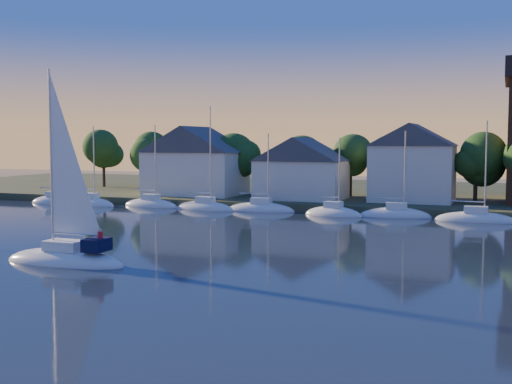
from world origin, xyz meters
The scene contains 9 objects.
ground centered at (0.00, 0.00, 0.00)m, with size 260.00×260.00×0.00m, color black.
shoreline_land centered at (0.00, 75.00, 0.00)m, with size 160.00×50.00×2.00m, color #2F3820.
wooden_dock centered at (0.00, 52.00, 0.00)m, with size 120.00×3.00×1.00m, color brown.
clubhouse_west centered at (-22.00, 58.00, 5.93)m, with size 13.65×9.45×9.64m.
clubhouse_centre centered at (-6.00, 57.00, 5.13)m, with size 11.55×8.40×8.08m.
clubhouse_east centered at (8.00, 59.00, 6.00)m, with size 10.50×8.40×9.80m.
tree_line centered at (2.00, 63.00, 7.18)m, with size 93.40×5.40×8.90m.
moored_fleet centered at (-8.00, 49.00, 0.10)m, with size 71.50×2.40×12.05m.
hero_sailboat centered at (-9.67, 13.47, 0.61)m, with size 9.60×3.31×14.76m.
Camera 1 is at (19.17, -23.22, 8.71)m, focal length 45.00 mm.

